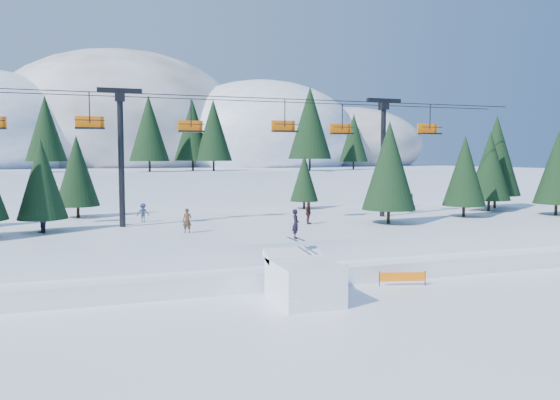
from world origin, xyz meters
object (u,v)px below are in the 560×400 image
object	(u,v)px
banner_near	(402,277)
chairlift	(254,137)
jump_kicker	(304,280)
banner_far	(453,265)

from	to	relation	value
banner_near	chairlift	bearing A→B (deg)	109.86
jump_kicker	banner_near	distance (m)	7.11
chairlift	banner_far	xyz separation A→B (m)	(10.28, -12.03, -8.78)
jump_kicker	banner_far	bearing A→B (deg)	16.34
chairlift	banner_far	world-z (taller)	chairlift
jump_kicker	banner_far	world-z (taller)	jump_kicker
banner_near	banner_far	bearing A→B (deg)	22.30
banner_near	banner_far	distance (m)	5.59
jump_kicker	chairlift	bearing A→B (deg)	83.32
jump_kicker	chairlift	world-z (taller)	chairlift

